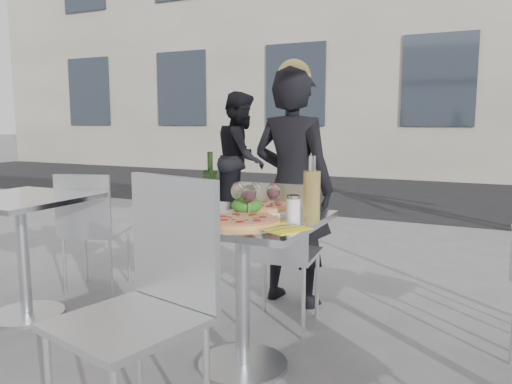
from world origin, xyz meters
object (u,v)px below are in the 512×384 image
at_px(wineglass_white_b, 255,192).
at_px(wine_bottle, 210,187).
at_px(main_table, 243,260).
at_px(wineglass_white_a, 238,192).
at_px(wineglass_red_b, 274,193).
at_px(pizza_near, 242,220).
at_px(wineglass_red_a, 249,195).
at_px(side_table_left, 22,231).
at_px(salad_plate, 247,207).
at_px(side_chair_lfar, 90,223).
at_px(napkin_right, 283,228).
at_px(woman_diner, 293,188).
at_px(pizza_far, 264,208).
at_px(carafe, 312,193).
at_px(chair_far, 278,244).
at_px(chair_near, 150,290).
at_px(napkin_left, 172,219).
at_px(sugar_shaker, 293,207).
at_px(pedestrian_a, 241,158).

bearing_deg(wineglass_white_b, wine_bottle, 173.31).
height_order(main_table, wineglass_white_a, wineglass_white_a).
height_order(wine_bottle, wineglass_red_b, wine_bottle).
distance_m(pizza_near, wineglass_red_b, 0.25).
bearing_deg(pizza_near, main_table, 116.90).
bearing_deg(wineglass_red_a, side_table_left, 179.64).
height_order(side_table_left, wine_bottle, wine_bottle).
bearing_deg(salad_plate, wineglass_red_b, 18.52).
relative_size(side_chair_lfar, napkin_right, 3.54).
height_order(woman_diner, pizza_far, woman_diner).
bearing_deg(wineglass_white_a, wineglass_red_a, -33.53).
relative_size(wine_bottle, wineglass_white_a, 1.87).
distance_m(side_chair_lfar, carafe, 1.81).
distance_m(woman_diner, wineglass_white_a, 0.91).
xyz_separation_m(woman_diner, wineglass_red_a, (0.16, -0.96, 0.09)).
bearing_deg(side_chair_lfar, napkin_right, 140.00).
xyz_separation_m(pizza_near, napkin_right, (0.21, -0.04, -0.01)).
distance_m(pizza_near, wineglass_white_a, 0.22).
bearing_deg(chair_far, wineglass_white_b, 89.24).
height_order(pizza_far, napkin_right, pizza_far).
relative_size(chair_near, wineglass_red_b, 6.32).
xyz_separation_m(wineglass_red_b, napkin_left, (-0.38, -0.29, -0.11)).
xyz_separation_m(pizza_far, sugar_shaker, (0.20, -0.11, 0.04)).
distance_m(napkin_left, napkin_right, 0.54).
distance_m(chair_far, wineglass_red_b, 0.52).
distance_m(chair_far, wineglass_red_a, 0.59).
xyz_separation_m(chair_near, side_chair_lfar, (-1.38, 1.15, -0.09)).
bearing_deg(wine_bottle, wineglass_white_b, -6.69).
height_order(wineglass_white_b, napkin_left, wineglass_white_b).
height_order(chair_near, pizza_near, chair_near).
relative_size(pizza_near, salad_plate, 1.51).
relative_size(pizza_near, napkin_left, 1.45).
bearing_deg(napkin_left, pizza_near, -7.19).
relative_size(wine_bottle, napkin_left, 1.28).
bearing_deg(wine_bottle, chair_far, 55.41).
relative_size(wine_bottle, sugar_shaker, 2.76).
height_order(main_table, pedestrian_a, pedestrian_a).
height_order(chair_near, wineglass_red_a, chair_near).
bearing_deg(side_chair_lfar, napkin_left, 130.45).
height_order(chair_far, side_chair_lfar, chair_far).
relative_size(woman_diner, wine_bottle, 5.21).
height_order(chair_far, woman_diner, woman_diner).
height_order(side_table_left, chair_far, chair_far).
height_order(pedestrian_a, wine_bottle, pedestrian_a).
xyz_separation_m(carafe, wineglass_white_a, (-0.35, -0.07, -0.01)).
distance_m(side_table_left, napkin_right, 1.79).
bearing_deg(side_chair_lfar, wineglass_white_b, 145.55).
relative_size(chair_near, pedestrian_a, 0.65).
bearing_deg(main_table, side_table_left, 180.00).
bearing_deg(side_chair_lfar, wineglass_white_a, 143.03).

